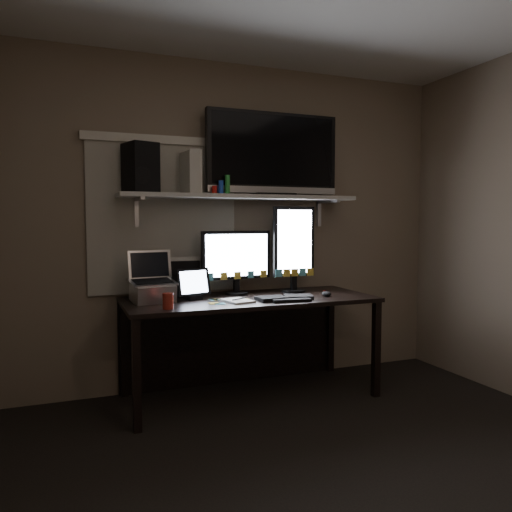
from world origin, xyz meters
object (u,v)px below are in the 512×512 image
cup (168,301)px  tv (273,154)px  tablet (193,284)px  laptop (152,277)px  keyboard (285,298)px  game_console (191,173)px  monitor_landscape (236,262)px  speaker (140,168)px  desk (244,319)px  mouse (326,294)px  monitor_portrait (294,249)px

cup → tv: bearing=27.8°
tablet → laptop: (-0.29, -0.01, 0.06)m
keyboard → laptop: size_ratio=1.22×
game_console → tablet: bearing=-105.4°
monitor_landscape → cup: size_ratio=5.58×
monitor_landscape → tablet: 0.41m
laptop → game_console: size_ratio=1.11×
speaker → tv: bearing=-16.2°
monitor_landscape → cup: (-0.61, -0.44, -0.20)m
desk → tv: (0.28, 0.12, 1.25)m
tablet → keyboard: bearing=-37.2°
speaker → cup: bearing=-96.4°
game_console → speaker: 0.36m
laptop → keyboard: bearing=-21.0°
monitor_landscape → speaker: 0.97m
mouse → tv: size_ratio=0.10×
tablet → speaker: 0.89m
tablet → game_console: 0.81m
monitor_portrait → tablet: monitor_portrait is taller
keyboard → cup: (-0.85, -0.08, 0.04)m
keyboard → cup: size_ratio=4.14×
speaker → mouse: bearing=-32.8°
monitor_portrait → laptop: monitor_portrait is taller
mouse → monitor_portrait: bearing=123.8°
cup → tv: 1.46m
monitor_landscape → mouse: (0.59, -0.32, -0.23)m
tablet → game_console: bearing=63.8°
monitor_landscape → game_console: size_ratio=1.82×
laptop → game_console: game_console is taller
tablet → cup: tablet is taller
keyboard → tv: bearing=86.1°
cup → game_console: bearing=60.2°
desk → cup: 0.78m
desk → keyboard: size_ratio=4.32×
speaker → keyboard: bearing=-39.7°
mouse → tablet: (-0.96, 0.20, 0.09)m
monitor_landscape → tablet: (-0.36, -0.13, -0.14)m
mouse → tablet: size_ratio=0.40×
desk → tv: bearing=22.5°
tablet → tv: 1.19m
desk → keyboard: 0.40m
game_console → speaker: size_ratio=0.89×
cup → tv: (0.93, 0.49, 1.02)m
tablet → speaker: size_ratio=0.73×
speaker → game_console: bearing=-16.3°
keyboard → tablet: size_ratio=1.64×
monitor_portrait → cup: (-1.07, -0.40, -0.29)m
monitor_landscape → game_console: game_console is taller
monitor_landscape → speaker: size_ratio=1.62×
monitor_portrait → game_console: bearing=174.6°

